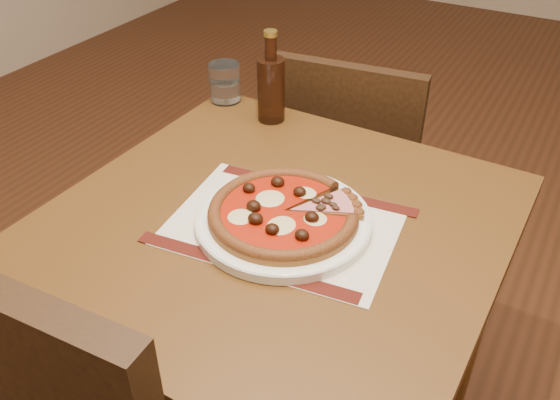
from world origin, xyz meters
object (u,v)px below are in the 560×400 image
(table, at_px, (275,260))
(water_glass, at_px, (225,82))
(plate, at_px, (283,221))
(bottle, at_px, (271,86))
(pizza, at_px, (283,212))
(chair_far, at_px, (349,171))

(table, xyz_separation_m, water_glass, (-0.35, 0.37, 0.15))
(table, distance_m, plate, 0.12)
(bottle, bearing_deg, table, -58.78)
(pizza, xyz_separation_m, bottle, (-0.23, 0.34, 0.05))
(chair_far, bearing_deg, table, 92.78)
(table, xyz_separation_m, plate, (0.02, -0.01, 0.11))
(table, bearing_deg, bottle, 121.22)
(table, bearing_deg, water_glass, 134.04)
(table, xyz_separation_m, chair_far, (-0.10, 0.60, -0.16))
(chair_far, relative_size, water_glass, 8.96)
(bottle, bearing_deg, pizza, -56.69)
(water_glass, relative_size, bottle, 0.44)
(plate, bearing_deg, water_glass, 135.17)
(chair_far, height_order, water_glass, chair_far)
(water_glass, height_order, bottle, bottle)
(water_glass, xyz_separation_m, bottle, (0.15, -0.03, 0.04))
(table, relative_size, chair_far, 0.96)
(plate, relative_size, pizza, 1.17)
(plate, distance_m, bottle, 0.42)
(chair_far, bearing_deg, plate, 94.79)
(chair_far, bearing_deg, pizza, 94.76)
(chair_far, xyz_separation_m, pizza, (0.12, -0.61, 0.30))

